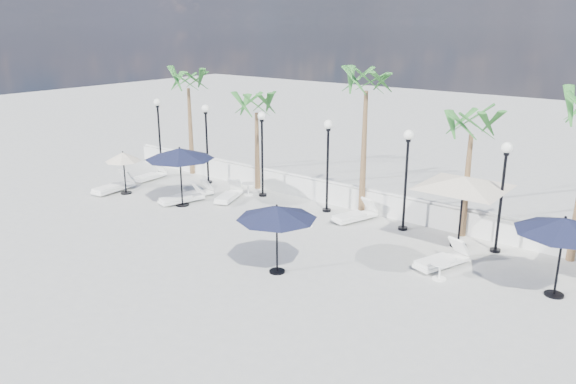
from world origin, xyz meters
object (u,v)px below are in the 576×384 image
Objects in this scene: parasol_navy_left at (180,154)px; parasol_navy_right at (564,226)px; lounger_0 at (114,186)px; parasol_cream_small at (123,157)px; lounger_3 at (182,197)px; lounger_1 at (150,175)px; lounger_2 at (195,193)px; parasol_navy_mid at (277,213)px; lounger_5 at (442,260)px; lounger_4 at (229,195)px; lounger_6 at (355,215)px; parasol_cream_sq_a at (464,177)px.

parasol_navy_right is (14.77, 0.97, -0.14)m from parasol_navy_left.
lounger_0 is 18.96m from parasol_navy_right.
parasol_cream_small is (-18.15, -1.38, -0.43)m from parasol_navy_right.
parasol_navy_right is (15.04, 0.74, 1.89)m from lounger_3.
lounger_1 is 1.01× the size of lounger_2.
lounger_5 is at bearing 42.38° from parasol_navy_mid.
parasol_navy_left is 3.45m from parasol_cream_small.
lounger_4 is at bearing 26.00° from parasol_cream_small.
lounger_4 is 5.92m from lounger_6.
parasol_navy_mid reaches higher than lounger_2.
lounger_0 reaches higher than lounger_3.
lounger_3 is 2.05m from lounger_4.
lounger_3 reaches higher than lounger_6.
lounger_2 is 2.34m from parasol_navy_left.
lounger_5 is (11.65, 0.63, -0.00)m from lounger_3.
parasol_navy_right is (13.69, -0.80, 1.90)m from lounger_4.
parasol_cream_small reaches higher than lounger_3.
lounger_3 reaches higher than lounger_4.
lounger_4 reaches higher than lounger_2.
lounger_0 reaches higher than lounger_2.
lounger_4 is at bearing 58.64° from parasol_navy_left.
lounger_0 is at bearing -163.61° from parasol_cream_small.
parasol_navy_left is (-1.08, -1.77, 2.03)m from lounger_4.
lounger_3 is at bearing -141.92° from lounger_6.
lounger_3 reaches higher than lounger_1.
lounger_1 is at bearing -175.99° from parasol_cream_sq_a.
lounger_6 is 4.82m from parasol_cream_sq_a.
lounger_6 is (5.81, 1.13, 0.00)m from lounger_4.
lounger_3 is 11.93m from parasol_cream_sq_a.
parasol_cream_sq_a is at bearing 8.00° from lounger_0.
parasol_cream_sq_a is at bearing 12.74° from parasol_cream_small.
parasol_navy_left is (-6.89, -2.89, 2.03)m from lounger_6.
parasol_navy_right is (15.14, -0.10, 1.91)m from lounger_2.
lounger_5 is at bearing -178.02° from parasol_navy_right.
parasol_cream_small is at bearing -155.51° from lounger_5.
lounger_5 is (15.75, -0.94, 0.02)m from lounger_1.
lounger_5 is 5.59m from parasol_navy_mid.
parasol_navy_left reaches higher than lounger_3.
lounger_0 is at bearing -86.56° from lounger_1.
parasol_cream_sq_a is at bearing -0.51° from lounger_1.
parasol_navy_right is at bearing 26.84° from parasol_navy_mid.
parasol_cream_sq_a is (11.13, 2.87, 0.26)m from parasol_navy_left.
lounger_2 is at bearing 154.17° from parasol_navy_mid.
lounger_1 is 5.44m from lounger_4.
lounger_3 is at bearing -157.31° from lounger_5.
parasol_navy_left reaches higher than lounger_1.
parasol_navy_mid is 0.45× the size of parasol_cream_sq_a.
parasol_cream_small is (-3.11, -0.63, 1.45)m from lounger_3.
lounger_6 is (7.16, 2.67, -0.01)m from lounger_3.
parasol_navy_right is (18.80, 1.57, 1.87)m from lounger_0.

